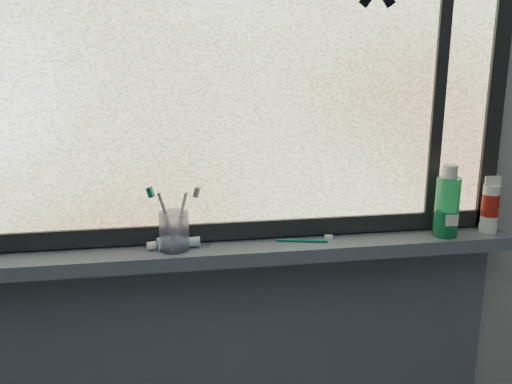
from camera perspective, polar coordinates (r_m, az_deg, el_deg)
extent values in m
cube|color=#9EA3A8|center=(1.60, -2.75, 3.30)|extent=(3.00, 0.01, 2.50)
cube|color=#4F576A|center=(1.60, -2.32, -6.02)|extent=(1.62, 0.14, 0.04)
cube|color=silver|center=(1.55, -2.78, 13.33)|extent=(1.50, 0.01, 1.00)
cube|color=black|center=(1.63, -2.55, -3.79)|extent=(1.60, 0.03, 0.05)
cube|color=black|center=(1.81, 23.10, 12.42)|extent=(0.05, 0.03, 1.10)
cube|color=black|center=(1.72, 18.04, 12.80)|extent=(0.03, 0.03, 1.00)
cylinder|color=#9C92C2|center=(1.56, -8.18, -3.89)|extent=(0.10, 0.10, 0.11)
cylinder|color=#1E9B5C|center=(1.73, 18.60, -0.84)|extent=(0.07, 0.07, 0.17)
cylinder|color=silver|center=(1.82, 22.40, -0.96)|extent=(0.05, 0.05, 0.12)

